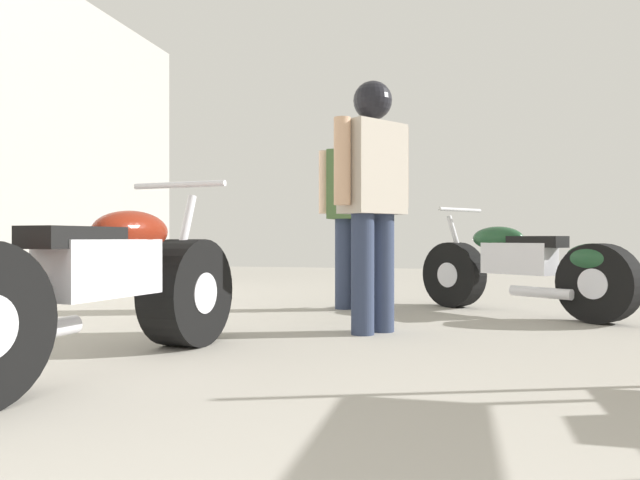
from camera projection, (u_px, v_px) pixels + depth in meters
The scene contains 5 objects.
ground_plane at pixel (350, 347), 3.41m from camera, with size 17.94×17.94×0.00m, color #9E998E.
motorcycle_maroon_cruiser at pixel (96, 290), 2.77m from camera, with size 0.67×2.05×0.95m.
motorcycle_black_naked at pixel (523, 268), 4.87m from camera, with size 1.62×1.35×0.90m.
mechanic_in_blue at pixel (354, 203), 5.23m from camera, with size 0.67×0.29×1.65m.
mechanic_with_helmet at pixel (373, 182), 3.92m from camera, with size 0.48×0.58×1.67m.
Camera 1 is at (0.58, 0.37, 0.63)m, focal length 33.31 mm.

